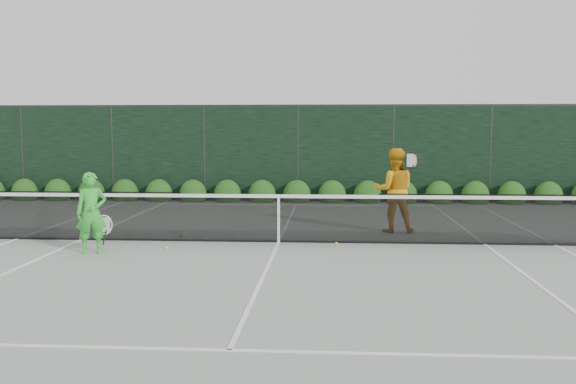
{
  "coord_description": "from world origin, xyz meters",
  "views": [
    {
      "loc": [
        1.04,
        -12.81,
        2.3
      ],
      "look_at": [
        0.17,
        0.3,
        1.0
      ],
      "focal_mm": 40.0,
      "sensor_mm": 36.0,
      "label": 1
    }
  ],
  "objects": [
    {
      "name": "player_woman",
      "position": [
        -3.36,
        -1.34,
        0.75
      ],
      "size": [
        0.67,
        0.53,
        1.51
      ],
      "rotation": [
        0.0,
        0.0,
        0.36
      ],
      "color": "green",
      "rests_on": "ground"
    },
    {
      "name": "tennis_net",
      "position": [
        -0.02,
        0.0,
        0.53
      ],
      "size": [
        12.9,
        0.1,
        1.07
      ],
      "color": "black",
      "rests_on": "ground"
    },
    {
      "name": "ground",
      "position": [
        0.0,
        0.0,
        0.0
      ],
      "size": [
        80.0,
        80.0,
        0.0
      ],
      "primitive_type": "plane",
      "color": "gray",
      "rests_on": "ground"
    },
    {
      "name": "court_lines",
      "position": [
        0.0,
        0.0,
        0.01
      ],
      "size": [
        11.03,
        23.83,
        0.01
      ],
      "color": "white",
      "rests_on": "ground"
    },
    {
      "name": "tennis_balls",
      "position": [
        -1.02,
        -0.22,
        0.03
      ],
      "size": [
        3.39,
        1.54,
        0.07
      ],
      "color": "#CCD830",
      "rests_on": "ground"
    },
    {
      "name": "windscreen_fence",
      "position": [
        0.0,
        -2.71,
        1.51
      ],
      "size": [
        32.0,
        21.07,
        3.06
      ],
      "color": "black",
      "rests_on": "ground"
    },
    {
      "name": "player_man",
      "position": [
        2.46,
        1.46,
        0.94
      ],
      "size": [
        0.96,
        0.72,
        1.87
      ],
      "rotation": [
        0.0,
        0.0,
        3.16
      ],
      "color": "orange",
      "rests_on": "ground"
    },
    {
      "name": "hedge_row",
      "position": [
        -0.0,
        7.15,
        0.23
      ],
      "size": [
        31.66,
        0.65,
        0.94
      ],
      "color": "#153C10",
      "rests_on": "ground"
    }
  ]
}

